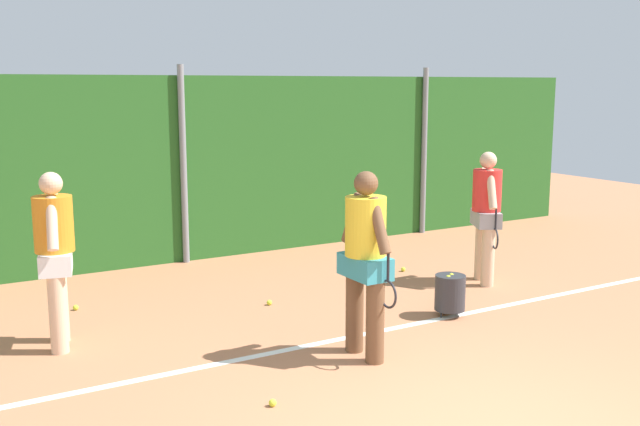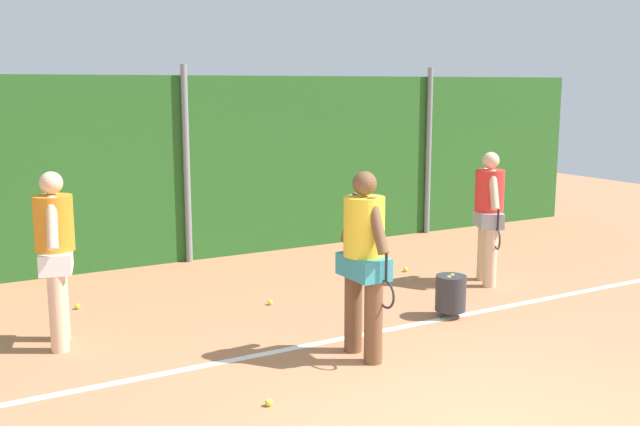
# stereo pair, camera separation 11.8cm
# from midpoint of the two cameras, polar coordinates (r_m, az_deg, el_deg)

# --- Properties ---
(ground_plane) EXTENTS (27.68, 27.68, 0.00)m
(ground_plane) POSITION_cam_midpoint_polar(r_m,az_deg,el_deg) (7.41, 3.02, -11.50)
(ground_plane) COLOR #B2704C
(hedge_fence_backdrop) EXTENTS (15.90, 0.25, 2.85)m
(hedge_fence_backdrop) POSITION_cam_midpoint_polar(r_m,az_deg,el_deg) (11.48, -10.31, 3.36)
(hedge_fence_backdrop) COLOR #286023
(hedge_fence_backdrop) RESTS_ON ground_plane
(fence_post_center) EXTENTS (0.10, 0.10, 3.01)m
(fence_post_center) POSITION_cam_midpoint_polar(r_m,az_deg,el_deg) (11.31, -10.03, 3.68)
(fence_post_center) COLOR gray
(fence_post_center) RESTS_ON ground_plane
(fence_post_right) EXTENTS (0.10, 0.10, 3.01)m
(fence_post_right) POSITION_cam_midpoint_polar(r_m,az_deg,el_deg) (13.52, 8.68, 4.73)
(fence_post_right) COLOR gray
(fence_post_right) RESTS_ON ground_plane
(court_baseline_paint) EXTENTS (11.62, 0.10, 0.01)m
(court_baseline_paint) POSITION_cam_midpoint_polar(r_m,az_deg,el_deg) (7.92, 0.55, -10.04)
(court_baseline_paint) COLOR white
(court_baseline_paint) RESTS_ON ground_plane
(player_foreground_near) EXTENTS (0.40, 0.85, 1.88)m
(player_foreground_near) POSITION_cam_midpoint_polar(r_m,az_deg,el_deg) (7.25, 3.90, -3.25)
(player_foreground_near) COLOR brown
(player_foreground_near) RESTS_ON ground_plane
(player_midcourt) EXTENTS (0.52, 0.77, 1.82)m
(player_midcourt) POSITION_cam_midpoint_polar(r_m,az_deg,el_deg) (10.24, 13.30, 0.18)
(player_midcourt) COLOR beige
(player_midcourt) RESTS_ON ground_plane
(player_backcourt_far) EXTENTS (0.43, 0.76, 1.84)m
(player_backcourt_far) POSITION_cam_midpoint_polar(r_m,az_deg,el_deg) (8.02, -19.48, -2.68)
(player_backcourt_far) COLOR beige
(player_backcourt_far) RESTS_ON ground_plane
(ball_hopper) EXTENTS (0.36, 0.36, 0.51)m
(ball_hopper) POSITION_cam_midpoint_polar(r_m,az_deg,el_deg) (8.82, 10.50, -6.13)
(ball_hopper) COLOR #2D2D33
(ball_hopper) RESTS_ON ground_plane
(tennis_ball_0) EXTENTS (0.07, 0.07, 0.07)m
(tennis_ball_0) POSITION_cam_midpoint_polar(r_m,az_deg,el_deg) (6.48, -3.46, -14.49)
(tennis_ball_0) COLOR #CCDB33
(tennis_ball_0) RESTS_ON ground_plane
(tennis_ball_3) EXTENTS (0.07, 0.07, 0.07)m
(tennis_ball_3) POSITION_cam_midpoint_polar(r_m,az_deg,el_deg) (9.49, -17.99, -6.93)
(tennis_ball_3) COLOR #CCDB33
(tennis_ball_3) RESTS_ON ground_plane
(tennis_ball_4) EXTENTS (0.07, 0.07, 0.07)m
(tennis_ball_4) POSITION_cam_midpoint_polar(r_m,az_deg,el_deg) (10.86, 6.98, -4.39)
(tennis_ball_4) COLOR #CCDB33
(tennis_ball_4) RESTS_ON ground_plane
(tennis_ball_5) EXTENTS (0.07, 0.07, 0.07)m
(tennis_ball_5) POSITION_cam_midpoint_polar(r_m,az_deg,el_deg) (9.22, -3.52, -6.94)
(tennis_ball_5) COLOR #CCDB33
(tennis_ball_5) RESTS_ON ground_plane
(tennis_ball_6) EXTENTS (0.07, 0.07, 0.07)m
(tennis_ball_6) POSITION_cam_midpoint_polar(r_m,az_deg,el_deg) (10.28, 9.63, -5.28)
(tennis_ball_6) COLOR #CCDB33
(tennis_ball_6) RESTS_ON ground_plane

